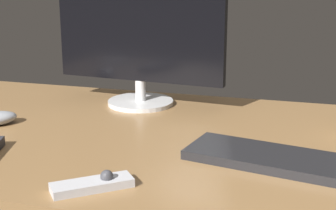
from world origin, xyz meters
TOP-DOWN VIEW (x-y plane):
  - desk at (0.00, 0.00)cm, footprint 140.00×84.00cm
  - monitor at (-11.63, 26.39)cm, footprint 51.23×19.52cm
  - keyboard at (29.46, -9.94)cm, footprint 36.48×20.68cm
  - media_remote at (-0.68, -32.63)cm, footprint 15.01×13.47cm

SIDE VIEW (x-z plane):
  - desk at x=0.00cm, z-range 0.00..2.00cm
  - media_remote at x=-0.68cm, z-range 1.30..4.64cm
  - keyboard at x=29.46cm, z-range 2.00..3.99cm
  - monitor at x=-11.63cm, z-range 3.39..43.97cm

